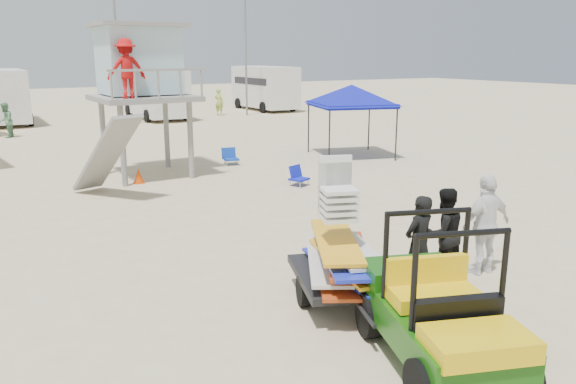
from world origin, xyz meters
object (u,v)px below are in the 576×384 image
surf_trailer (338,252)px  man_left (419,244)px  canopy_blue (352,88)px  utility_cart (440,302)px  lifeguard_tower (138,66)px

surf_trailer → man_left: (1.52, -0.30, -0.03)m
canopy_blue → utility_cart: bearing=-122.2°
lifeguard_tower → canopy_blue: (8.50, -0.51, -0.94)m
man_left → canopy_blue: canopy_blue is taller
canopy_blue → man_left: bearing=-121.4°
utility_cart → lifeguard_tower: (0.16, 14.25, 2.78)m
surf_trailer → man_left: bearing=-11.2°
man_left → canopy_blue: (7.13, 11.71, 1.91)m
utility_cart → lifeguard_tower: lifeguard_tower is taller
man_left → utility_cart: bearing=45.4°
surf_trailer → canopy_blue: 14.44m
surf_trailer → lifeguard_tower: (0.15, 11.92, 2.83)m
utility_cart → lifeguard_tower: size_ratio=0.59×
lifeguard_tower → canopy_blue: 8.56m
surf_trailer → lifeguard_tower: bearing=89.3°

